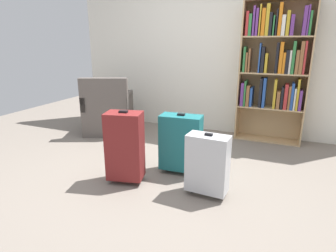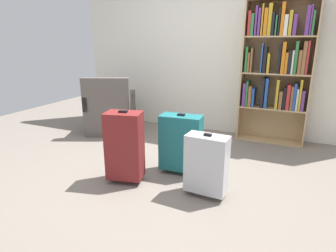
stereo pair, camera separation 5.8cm
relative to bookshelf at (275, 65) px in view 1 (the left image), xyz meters
name	(u,v)px [view 1 (the left image)]	position (x,y,z in m)	size (l,w,h in m)	color
ground_plane	(160,180)	(-0.94, -1.79, -1.09)	(7.99, 7.99, 0.00)	slate
back_wall	(213,49)	(-0.94, 0.21, 0.21)	(4.57, 0.10, 2.60)	silver
bookshelf	(275,65)	(0.00, 0.00, 0.00)	(0.92, 0.30, 1.94)	tan
armchair	(109,113)	(-2.38, -0.59, -0.78)	(0.92, 0.92, 0.90)	#59514C
mug	(137,134)	(-1.85, -0.63, -1.04)	(0.12, 0.08, 0.10)	white
suitcase_dark_red	(125,146)	(-1.26, -1.94, -0.70)	(0.40, 0.31, 0.76)	maroon
suitcase_silver	(207,164)	(-0.41, -1.89, -0.77)	(0.40, 0.21, 0.62)	#B7BABF
suitcase_teal	(181,143)	(-0.81, -1.52, -0.74)	(0.46, 0.25, 0.68)	#19666B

